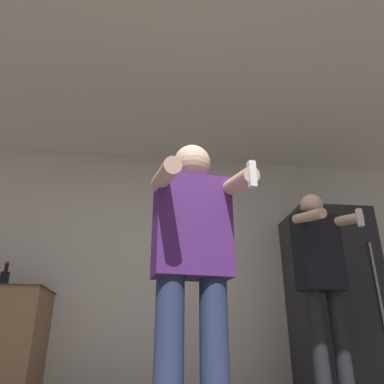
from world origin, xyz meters
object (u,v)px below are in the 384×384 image
(refrigerator, at_px, (335,299))
(bottle_amber_bourbon, at_px, (4,278))
(person_woman_foreground, at_px, (193,256))
(person_man_side, at_px, (321,272))

(refrigerator, bearing_deg, bottle_amber_bourbon, 178.87)
(bottle_amber_bourbon, xyz_separation_m, person_woman_foreground, (1.60, -1.77, -0.15))
(bottle_amber_bourbon, bearing_deg, person_woman_foreground, -47.89)
(bottle_amber_bourbon, height_order, person_woman_foreground, person_woman_foreground)
(bottle_amber_bourbon, xyz_separation_m, person_man_side, (2.75, -0.85, -0.05))
(person_woman_foreground, xyz_separation_m, person_man_side, (1.15, 0.91, 0.11))
(person_woman_foreground, bearing_deg, person_man_side, 38.47)
(bottle_amber_bourbon, height_order, person_man_side, person_man_side)
(person_woman_foreground, relative_size, person_man_side, 0.94)
(refrigerator, relative_size, bottle_amber_bourbon, 6.91)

